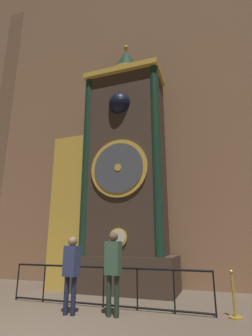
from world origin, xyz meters
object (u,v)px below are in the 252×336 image
visitor_near (71,267)px  stanchion_post (234,302)px  visitor_far (113,264)px  clock_tower (116,176)px

visitor_near → stanchion_post: 3.59m
visitor_far → visitor_near: bearing=-164.2°
clock_tower → visitor_near: bearing=-88.6°
clock_tower → visitor_near: 3.98m
stanchion_post → visitor_far: bearing=-163.0°
clock_tower → visitor_far: size_ratio=5.26×
visitor_far → stanchion_post: (2.46, 0.75, -0.75)m
visitor_near → stanchion_post: size_ratio=1.73×
clock_tower → visitor_near: clock_tower is taller
clock_tower → visitor_near: size_ratio=5.57×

